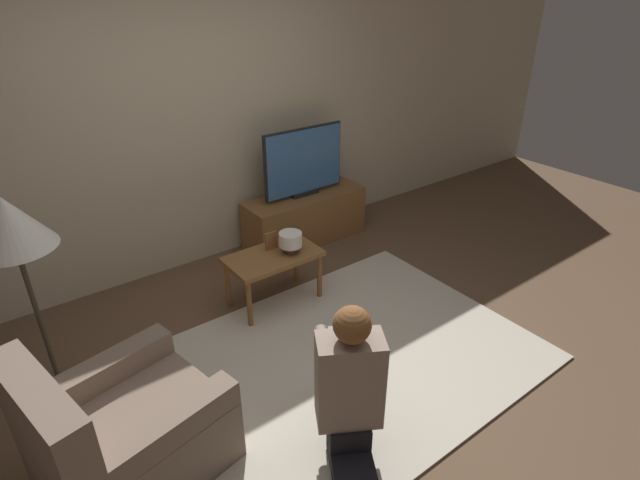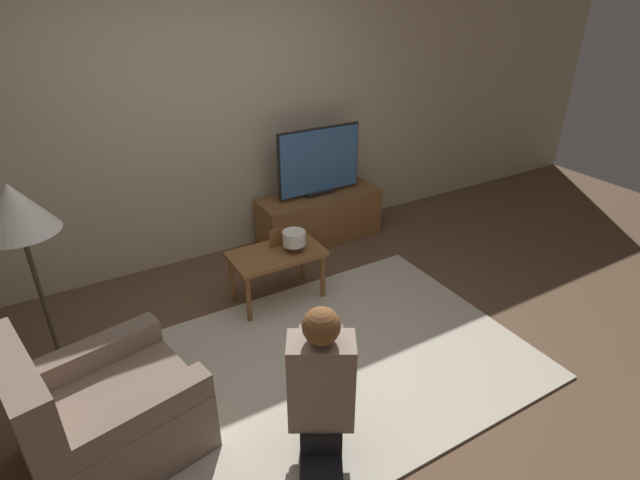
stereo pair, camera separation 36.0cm
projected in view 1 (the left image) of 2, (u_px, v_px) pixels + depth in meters
The scene contains 11 objects.
ground_plane at pixel (325, 370), 3.37m from camera, with size 10.00×10.00×0.00m, color brown.
wall_back at pixel (184, 120), 4.12m from camera, with size 10.00×0.06×2.60m.
rug at pixel (325, 369), 3.36m from camera, with size 2.91×1.89×0.02m.
tv_stand at pixel (305, 218), 4.93m from camera, with size 1.21×0.42×0.49m.
tv at pixel (304, 162), 4.66m from camera, with size 0.85×0.08×0.65m.
coffee_table at pixel (273, 261), 3.90m from camera, with size 0.73×0.42×0.44m.
floor_lamp at pixel (11, 231), 2.72m from camera, with size 0.45×0.45×1.33m.
armchair at pixel (125, 437), 2.55m from camera, with size 0.99×0.89×0.85m.
person_kneeling at pixel (350, 391), 2.55m from camera, with size 0.64×0.86×0.97m.
picture_frame at pixel (271, 241), 3.92m from camera, with size 0.11×0.01×0.15m.
table_lamp at pixel (291, 241), 3.86m from camera, with size 0.18×0.18×0.17m.
Camera 1 is at (-1.57, -2.03, 2.35)m, focal length 28.00 mm.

